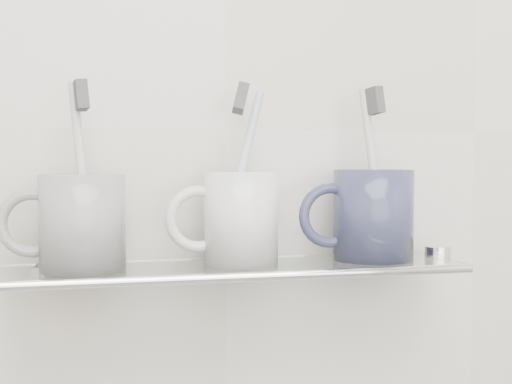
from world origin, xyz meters
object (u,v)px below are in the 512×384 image
object	(u,v)px
shelf_glass	(236,268)
mug_left	(82,222)
mug_right	(373,215)
mug_center	(241,218)

from	to	relation	value
shelf_glass	mug_left	size ratio (longest dim) A/B	5.03
shelf_glass	mug_right	world-z (taller)	mug_right
mug_left	shelf_glass	bearing A→B (deg)	-11.32
mug_right	mug_center	bearing A→B (deg)	160.49
mug_right	mug_left	bearing A→B (deg)	160.49
mug_left	mug_right	size ratio (longest dim) A/B	0.96
shelf_glass	mug_right	distance (m)	0.17
mug_left	mug_center	bearing A→B (deg)	-9.55
mug_left	mug_right	distance (m)	0.32
mug_center	mug_left	bearing A→B (deg)	-159.70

